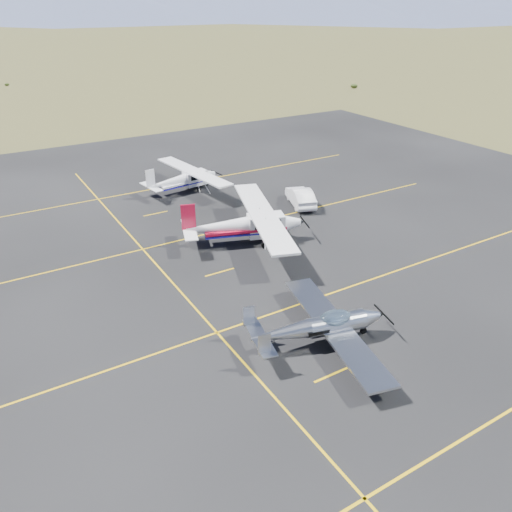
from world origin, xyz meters
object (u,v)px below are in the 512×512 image
object	(u,v)px
aircraft_cessna	(245,224)
sedan	(300,196)
aircraft_low_wing	(321,326)
aircraft_plain	(183,179)

from	to	relation	value
aircraft_cessna	sedan	size ratio (longest dim) A/B	2.79
sedan	aircraft_low_wing	bearing A→B (deg)	77.31
aircraft_low_wing	aircraft_plain	bearing A→B (deg)	95.49
aircraft_cessna	aircraft_plain	bearing A→B (deg)	106.01
aircraft_cessna	sedan	world-z (taller)	aircraft_cessna
aircraft_cessna	aircraft_plain	xyz separation A→B (m)	(0.55, 11.70, -0.25)
aircraft_cessna	sedan	xyz separation A→B (m)	(7.40, 3.83, -0.66)
aircraft_low_wing	sedan	distance (m)	18.42
sedan	aircraft_cessna	bearing A→B (deg)	47.08
aircraft_low_wing	aircraft_cessna	size ratio (longest dim) A/B	0.78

